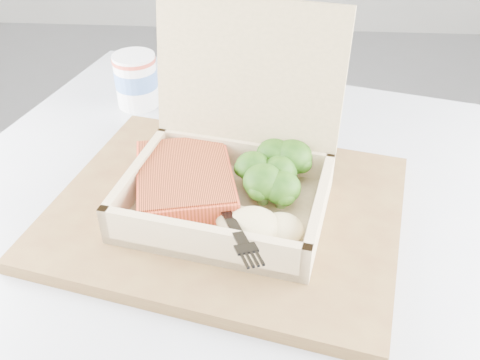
# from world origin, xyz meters

# --- Properties ---
(floor) EXTENTS (4.00, 4.00, 0.00)m
(floor) POSITION_xyz_m (0.00, 0.00, 0.00)
(floor) COLOR gray
(floor) RESTS_ON ground
(cafe_table) EXTENTS (0.95, 0.95, 0.72)m
(cafe_table) POSITION_xyz_m (0.64, -0.49, 0.53)
(cafe_table) COLOR black
(cafe_table) RESTS_ON floor
(serving_tray) EXTENTS (0.45, 0.39, 0.02)m
(serving_tray) POSITION_xyz_m (0.62, -0.48, 0.73)
(serving_tray) COLOR brown
(serving_tray) RESTS_ON cafe_table
(takeout_container) EXTENTS (0.25, 0.24, 0.21)m
(takeout_container) POSITION_xyz_m (0.63, -0.46, 0.79)
(takeout_container) COLOR tan
(takeout_container) RESTS_ON serving_tray
(salmon_fillet) EXTENTS (0.13, 0.16, 0.03)m
(salmon_fillet) POSITION_xyz_m (0.57, -0.47, 0.76)
(salmon_fillet) COLOR #DE4A2B
(salmon_fillet) RESTS_ON takeout_container
(broccoli_pile) EXTENTS (0.11, 0.11, 0.04)m
(broccoli_pile) POSITION_xyz_m (0.68, -0.46, 0.77)
(broccoli_pile) COLOR #366A17
(broccoli_pile) RESTS_ON takeout_container
(mashed_potatoes) EXTENTS (0.09, 0.08, 0.03)m
(mashed_potatoes) POSITION_xyz_m (0.66, -0.54, 0.76)
(mashed_potatoes) COLOR #D2BF88
(mashed_potatoes) RESTS_ON takeout_container
(plastic_fork) EXTENTS (0.06, 0.14, 0.03)m
(plastic_fork) POSITION_xyz_m (0.63, -0.53, 0.77)
(plastic_fork) COLOR black
(plastic_fork) RESTS_ON mashed_potatoes
(paper_cup) EXTENTS (0.07, 0.07, 0.08)m
(paper_cup) POSITION_xyz_m (0.46, -0.22, 0.76)
(paper_cup) COLOR silver
(paper_cup) RESTS_ON cafe_table
(receipt) EXTENTS (0.08, 0.14, 0.00)m
(receipt) POSITION_xyz_m (0.69, -0.29, 0.72)
(receipt) COLOR white
(receipt) RESTS_ON cafe_table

